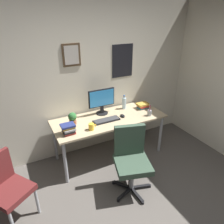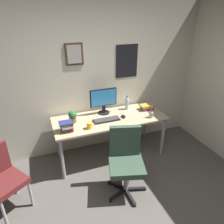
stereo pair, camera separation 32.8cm
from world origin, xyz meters
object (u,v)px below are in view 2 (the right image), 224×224
(side_chair, at_px, (1,177))
(keyboard, at_px, (106,120))
(pen_cup, at_px, (151,114))
(book_stack_left, at_px, (147,107))
(water_bottle, at_px, (127,104))
(computer_mouse, at_px, (123,116))
(coffee_mug_near, at_px, (90,125))
(monitor, at_px, (103,100))
(potted_plant, at_px, (73,116))
(office_chair, at_px, (126,158))
(book_stack_right, at_px, (67,126))

(side_chair, xyz_separation_m, keyboard, (1.54, 0.49, 0.25))
(keyboard, relative_size, pen_cup, 2.15)
(keyboard, xyz_separation_m, book_stack_left, (0.81, 0.14, 0.04))
(side_chair, bearing_deg, water_bottle, 20.94)
(computer_mouse, height_order, coffee_mug_near, coffee_mug_near)
(monitor, height_order, coffee_mug_near, monitor)
(side_chair, xyz_separation_m, pen_cup, (2.26, 0.33, 0.29))
(monitor, distance_m, potted_plant, 0.59)
(water_bottle, relative_size, book_stack_left, 1.11)
(computer_mouse, bearing_deg, keyboard, -178.19)
(potted_plant, distance_m, pen_cup, 1.27)
(office_chair, xyz_separation_m, computer_mouse, (0.28, 0.74, 0.23))
(water_bottle, xyz_separation_m, book_stack_right, (-1.14, -0.39, -0.03))
(coffee_mug_near, bearing_deg, office_chair, -60.27)
(pen_cup, xyz_separation_m, book_stack_right, (-1.37, 0.05, 0.03))
(office_chair, bearing_deg, coffee_mug_near, 119.73)
(office_chair, bearing_deg, water_bottle, 65.04)
(water_bottle, relative_size, potted_plant, 1.29)
(pen_cup, bearing_deg, water_bottle, 117.95)
(office_chair, bearing_deg, potted_plant, 120.97)
(water_bottle, bearing_deg, coffee_mug_near, -151.75)
(pen_cup, relative_size, book_stack_right, 1.02)
(coffee_mug_near, bearing_deg, book_stack_left, 14.49)
(computer_mouse, height_order, book_stack_left, book_stack_left)
(potted_plant, distance_m, book_stack_left, 1.32)
(water_bottle, distance_m, potted_plant, 1.01)
(keyboard, relative_size, book_stack_left, 1.88)
(water_bottle, distance_m, coffee_mug_near, 0.92)
(potted_plant, bearing_deg, pen_cup, -13.66)
(water_bottle, bearing_deg, monitor, -179.41)
(monitor, distance_m, water_bottle, 0.46)
(office_chair, xyz_separation_m, keyboard, (-0.02, 0.73, 0.23))
(office_chair, xyz_separation_m, pen_cup, (0.71, 0.58, 0.27))
(side_chair, relative_size, coffee_mug_near, 7.31)
(monitor, distance_m, coffee_mug_near, 0.60)
(office_chair, xyz_separation_m, side_chair, (-1.55, 0.24, -0.03))
(coffee_mug_near, relative_size, pen_cup, 0.60)
(book_stack_right, bearing_deg, book_stack_left, 9.57)
(water_bottle, relative_size, coffee_mug_near, 2.11)
(keyboard, xyz_separation_m, pen_cup, (0.72, -0.16, 0.04))
(computer_mouse, xyz_separation_m, coffee_mug_near, (-0.62, -0.16, 0.03))
(keyboard, distance_m, water_bottle, 0.57)
(office_chair, bearing_deg, computer_mouse, 68.96)
(monitor, height_order, book_stack_left, monitor)
(monitor, relative_size, book_stack_left, 2.02)
(keyboard, relative_size, potted_plant, 2.21)
(computer_mouse, relative_size, book_stack_left, 0.48)
(side_chair, xyz_separation_m, water_bottle, (2.03, 0.78, 0.35))
(keyboard, height_order, potted_plant, potted_plant)
(keyboard, xyz_separation_m, computer_mouse, (0.30, 0.01, 0.01))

